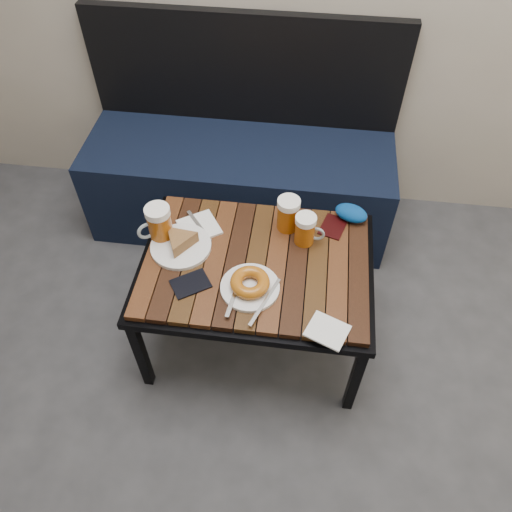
# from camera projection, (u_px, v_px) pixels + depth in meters

# --- Properties ---
(bench) EXTENTS (1.40, 0.50, 0.95)m
(bench) POSITION_uv_depth(u_px,v_px,m) (240.00, 175.00, 2.38)
(bench) COLOR black
(bench) RESTS_ON ground
(cafe_table) EXTENTS (0.84, 0.62, 0.47)m
(cafe_table) POSITION_uv_depth(u_px,v_px,m) (256.00, 269.00, 1.81)
(cafe_table) COLOR black
(cafe_table) RESTS_ON ground
(beer_mug_left) EXTENTS (0.14, 0.12, 0.15)m
(beer_mug_left) POSITION_uv_depth(u_px,v_px,m) (159.00, 224.00, 1.80)
(beer_mug_left) COLOR #9D4A0C
(beer_mug_left) RESTS_ON cafe_table
(beer_mug_centre) EXTENTS (0.12, 0.08, 0.14)m
(beer_mug_centre) POSITION_uv_depth(u_px,v_px,m) (289.00, 214.00, 1.83)
(beer_mug_centre) COLOR #9D4A0C
(beer_mug_centre) RESTS_ON cafe_table
(beer_mug_right) EXTENTS (0.11, 0.08, 0.12)m
(beer_mug_right) POSITION_uv_depth(u_px,v_px,m) (306.00, 229.00, 1.79)
(beer_mug_right) COLOR #9D4A0C
(beer_mug_right) RESTS_ON cafe_table
(plate_pie) EXTENTS (0.22, 0.22, 0.06)m
(plate_pie) POSITION_uv_depth(u_px,v_px,m) (180.00, 243.00, 1.80)
(plate_pie) COLOR white
(plate_pie) RESTS_ON cafe_table
(plate_bagel) EXTENTS (0.20, 0.26, 0.06)m
(plate_bagel) POSITION_uv_depth(u_px,v_px,m) (250.00, 285.00, 1.68)
(plate_bagel) COLOR white
(plate_bagel) RESTS_ON cafe_table
(napkin_left) EXTENTS (0.19, 0.19, 0.01)m
(napkin_left) POSITION_uv_depth(u_px,v_px,m) (199.00, 227.00, 1.88)
(napkin_left) COLOR white
(napkin_left) RESTS_ON cafe_table
(napkin_right) EXTENTS (0.16, 0.14, 0.01)m
(napkin_right) POSITION_uv_depth(u_px,v_px,m) (327.00, 331.00, 1.59)
(napkin_right) COLOR white
(napkin_right) RESTS_ON cafe_table
(passport_navy) EXTENTS (0.16, 0.15, 0.01)m
(passport_navy) POSITION_uv_depth(u_px,v_px,m) (191.00, 284.00, 1.71)
(passport_navy) COLOR black
(passport_navy) RESTS_ON cafe_table
(passport_burgundy) EXTENTS (0.12, 0.14, 0.01)m
(passport_burgundy) POSITION_uv_depth(u_px,v_px,m) (333.00, 227.00, 1.88)
(passport_burgundy) COLOR black
(passport_burgundy) RESTS_ON cafe_table
(knit_pouch) EXTENTS (0.15, 0.12, 0.06)m
(knit_pouch) POSITION_uv_depth(u_px,v_px,m) (351.00, 213.00, 1.90)
(knit_pouch) COLOR #051086
(knit_pouch) RESTS_ON cafe_table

